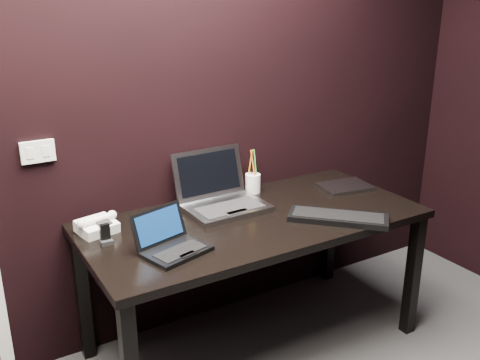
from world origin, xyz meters
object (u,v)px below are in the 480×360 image
desk (254,231)px  pen_cup (253,182)px  mobile_phone (106,236)px  ext_keyboard (338,217)px  desk_phone (97,225)px  closed_laptop (345,187)px  netbook (172,244)px  silver_laptop (222,198)px

desk → pen_cup: bearing=59.4°
mobile_phone → pen_cup: pen_cup is taller
ext_keyboard → pen_cup: 0.57m
ext_keyboard → desk_phone: size_ratio=2.22×
desk_phone → desk: bearing=-16.7°
ext_keyboard → mobile_phone: size_ratio=4.97×
closed_laptop → pen_cup: pen_cup is taller
closed_laptop → mobile_phone: size_ratio=3.37×
netbook → mobile_phone: netbook is taller
desk → pen_cup: (0.18, 0.31, 0.14)m
netbook → ext_keyboard: 0.85m
silver_laptop → ext_keyboard: size_ratio=0.91×
ext_keyboard → closed_laptop: (0.34, 0.34, -0.01)m
netbook → silver_laptop: silver_laptop is taller
ext_keyboard → mobile_phone: bearing=162.7°
ext_keyboard → mobile_phone: 1.11m
netbook → pen_cup: bearing=32.7°
silver_laptop → ext_keyboard: 0.60m
silver_laptop → pen_cup: (0.26, 0.11, 0.00)m
silver_laptop → ext_keyboard: (0.41, -0.44, -0.04)m
ext_keyboard → pen_cup: bearing=105.2°
desk → pen_cup: size_ratio=6.84×
pen_cup → ext_keyboard: bearing=-74.8°
netbook → mobile_phone: (-0.22, 0.22, -0.00)m
mobile_phone → pen_cup: size_ratio=0.37×
desk → desk_phone: bearing=163.3°
silver_laptop → mobile_phone: (-0.65, -0.11, -0.02)m
silver_laptop → mobile_phone: size_ratio=4.53×
desk → silver_laptop: (-0.08, 0.20, 0.13)m
netbook → desk: bearing=14.8°
desk → mobile_phone: bearing=173.3°
pen_cup → desk: bearing=-120.6°
netbook → desk_phone: (-0.22, 0.35, 0.00)m
desk_phone → ext_keyboard: bearing=-23.5°
mobile_phone → silver_laptop: bearing=9.5°
closed_laptop → desk_phone: bearing=174.8°
silver_laptop → desk_phone: size_ratio=2.02×
mobile_phone → pen_cup: (0.91, 0.22, 0.02)m
desk → ext_keyboard: 0.42m
desk → netbook: netbook is taller
desk → mobile_phone: mobile_phone is taller
netbook → mobile_phone: 0.31m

